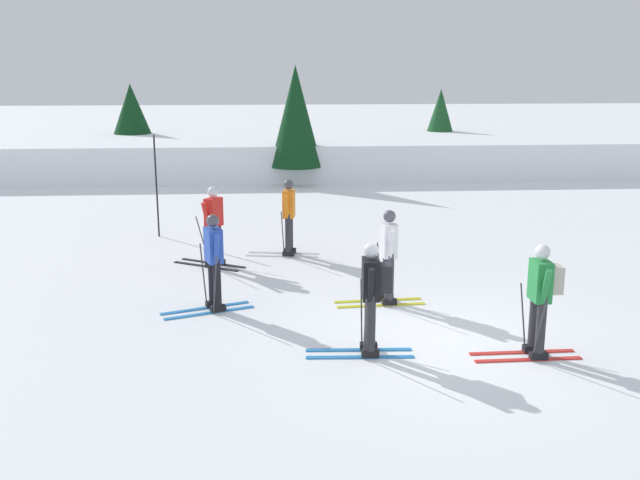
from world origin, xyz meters
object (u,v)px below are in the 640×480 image
skier_orange (289,215)px  trail_marker_pole (157,187)px  skier_white (388,254)px  conifer_far_right (440,120)px  conifer_far_centre (132,118)px  skier_red (214,224)px  skier_green (541,295)px  skier_black (372,293)px  conifer_far_left (296,116)px  skier_blue (213,260)px

skier_orange → trail_marker_pole: bearing=147.8°
skier_white → conifer_far_right: conifer_far_right is taller
skier_orange → conifer_far_centre: (-5.92, 14.34, 1.04)m
skier_red → conifer_far_right: conifer_far_right is taller
skier_green → conifer_far_centre: bearing=114.9°
skier_black → conifer_far_left: conifer_far_left is taller
skier_blue → trail_marker_pole: (-1.78, 5.61, 0.33)m
trail_marker_pole → conifer_far_right: 15.95m
skier_orange → conifer_far_right: size_ratio=0.56×
skier_blue → trail_marker_pole: bearing=107.6°
skier_blue → skier_green: bearing=-26.1°
conifer_far_left → conifer_far_centre: (-6.42, 4.73, -0.38)m
skier_green → skier_white: size_ratio=1.00×
skier_orange → skier_black: (1.07, -5.77, 0.04)m
trail_marker_pole → conifer_far_left: conifer_far_left is taller
conifer_far_left → skier_green: bearing=-79.1°
skier_white → skier_blue: bearing=-176.9°
skier_red → conifer_far_right: size_ratio=0.56×
skier_blue → skier_black: size_ratio=1.00×
conifer_far_right → conifer_far_centre: bearing=-179.2°
skier_orange → conifer_far_right: (6.68, 14.53, 0.87)m
skier_black → skier_white: bearing=75.3°
skier_orange → trail_marker_pole: trail_marker_pole is taller
skier_white → trail_marker_pole: size_ratio=0.69×
conifer_far_left → conifer_far_centre: 7.99m
skier_red → conifer_far_centre: size_ratio=0.52×
skier_white → conifer_far_left: size_ratio=0.42×
skier_green → skier_white: bearing=125.5°
skier_blue → skier_black: (2.46, -2.16, 0.04)m
skier_green → trail_marker_pole: size_ratio=0.69×
skier_green → conifer_far_centre: (-9.43, 20.36, 1.00)m
conifer_far_centre → skier_white: bearing=-66.9°
conifer_far_centre → skier_red: bearing=-74.0°
skier_orange → skier_red: size_ratio=1.00×
skier_green → conifer_far_centre: size_ratio=0.52×
skier_blue → conifer_far_right: size_ratio=0.56×
trail_marker_pole → conifer_far_centre: (-2.75, 12.35, 0.71)m
skier_red → skier_black: (2.67, -4.98, 0.04)m
skier_black → conifer_far_centre: (-6.99, 20.12, 1.00)m
skier_blue → conifer_far_centre: conifer_far_centre is taller
skier_black → trail_marker_pole: trail_marker_pole is taller
skier_white → conifer_far_right: (5.00, 17.98, 0.87)m
conifer_far_right → skier_blue: bearing=-114.0°
skier_orange → skier_red: bearing=-153.5°
skier_red → trail_marker_pole: 3.22m
skier_orange → skier_black: 5.87m
skier_orange → skier_black: same height
skier_black → conifer_far_left: bearing=92.1°
skier_orange → skier_green: (3.51, -6.02, 0.04)m
conifer_far_left → skier_red: bearing=-101.4°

